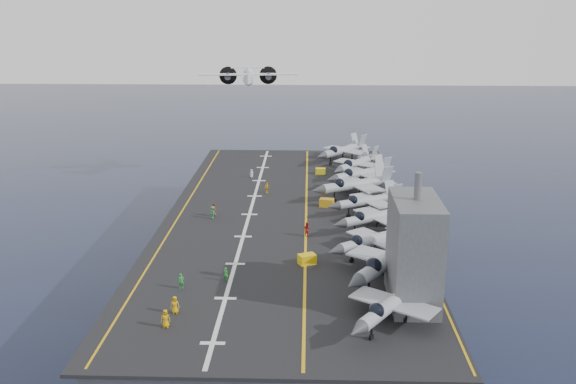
{
  "coord_description": "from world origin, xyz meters",
  "views": [
    {
      "loc": [
        3.31,
        -96.06,
        42.73
      ],
      "look_at": [
        0.0,
        4.0,
        13.0
      ],
      "focal_mm": 40.0,
      "sensor_mm": 36.0,
      "label": 1
    }
  ],
  "objects_px": {
    "island_superstructure": "(415,239)",
    "tow_cart_a": "(307,259)",
    "transport_plane": "(248,80)",
    "fighter_jet_0": "(391,303)"
  },
  "relations": [
    {
      "from": "fighter_jet_0",
      "to": "tow_cart_a",
      "type": "bearing_deg",
      "value": 118.72
    },
    {
      "from": "fighter_jet_0",
      "to": "transport_plane",
      "type": "distance_m",
      "value": 96.69
    },
    {
      "from": "transport_plane",
      "to": "tow_cart_a",
      "type": "bearing_deg",
      "value": -79.35
    },
    {
      "from": "fighter_jet_0",
      "to": "tow_cart_a",
      "type": "xyz_separation_m",
      "value": [
        -8.71,
        15.89,
        -1.77
      ]
    },
    {
      "from": "island_superstructure",
      "to": "tow_cart_a",
      "type": "xyz_separation_m",
      "value": [
        -11.77,
        10.41,
        -6.86
      ]
    },
    {
      "from": "island_superstructure",
      "to": "transport_plane",
      "type": "distance_m",
      "value": 91.73
    },
    {
      "from": "fighter_jet_0",
      "to": "tow_cart_a",
      "type": "relative_size",
      "value": 6.63
    },
    {
      "from": "tow_cart_a",
      "to": "transport_plane",
      "type": "xyz_separation_m",
      "value": [
        -14.52,
        77.2,
        13.78
      ]
    },
    {
      "from": "island_superstructure",
      "to": "fighter_jet_0",
      "type": "bearing_deg",
      "value": -119.21
    },
    {
      "from": "island_superstructure",
      "to": "tow_cart_a",
      "type": "height_order",
      "value": "island_superstructure"
    }
  ]
}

